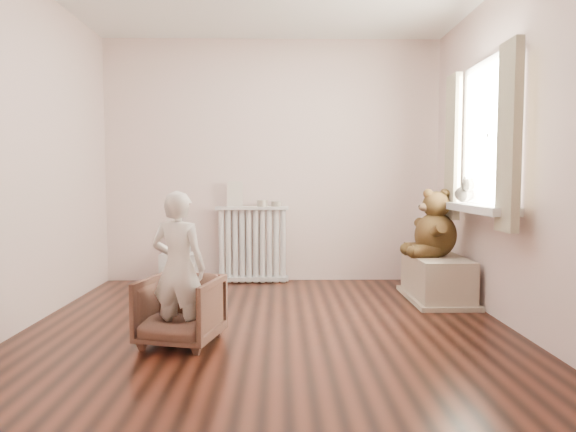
{
  "coord_description": "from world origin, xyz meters",
  "views": [
    {
      "loc": [
        0.09,
        -3.78,
        1.1
      ],
      "look_at": [
        0.15,
        0.45,
        0.8
      ],
      "focal_mm": 32.0,
      "sensor_mm": 36.0,
      "label": 1
    }
  ],
  "objects_px": {
    "toy_vanity": "(179,257)",
    "child": "(178,268)",
    "armchair": "(181,310)",
    "plush_cat": "(464,191)",
    "toy_bench": "(437,278)",
    "teddy_bear": "(436,227)",
    "radiator": "(252,246)"
  },
  "relations": [
    {
      "from": "toy_vanity",
      "to": "toy_bench",
      "type": "height_order",
      "value": "toy_vanity"
    },
    {
      "from": "plush_cat",
      "to": "toy_bench",
      "type": "bearing_deg",
      "value": 131.61
    },
    {
      "from": "toy_vanity",
      "to": "child",
      "type": "distance_m",
      "value": 2.15
    },
    {
      "from": "armchair",
      "to": "plush_cat",
      "type": "relative_size",
      "value": 2.0
    },
    {
      "from": "toy_vanity",
      "to": "plush_cat",
      "type": "xyz_separation_m",
      "value": [
        2.65,
        -1.07,
        0.72
      ]
    },
    {
      "from": "child",
      "to": "plush_cat",
      "type": "distance_m",
      "value": 2.51
    },
    {
      "from": "toy_vanity",
      "to": "toy_bench",
      "type": "xyz_separation_m",
      "value": [
        2.51,
        -0.81,
        -0.08
      ]
    },
    {
      "from": "radiator",
      "to": "child",
      "type": "distance_m",
      "value": 2.16
    },
    {
      "from": "radiator",
      "to": "toy_vanity",
      "type": "xyz_separation_m",
      "value": [
        -0.78,
        -0.03,
        -0.11
      ]
    },
    {
      "from": "child",
      "to": "plush_cat",
      "type": "bearing_deg",
      "value": -141.63
    },
    {
      "from": "toy_bench",
      "to": "toy_vanity",
      "type": "bearing_deg",
      "value": 162.23
    },
    {
      "from": "armchair",
      "to": "plush_cat",
      "type": "bearing_deg",
      "value": 37.31
    },
    {
      "from": "child",
      "to": "teddy_bear",
      "type": "xyz_separation_m",
      "value": [
        2.08,
        1.31,
        0.15
      ]
    },
    {
      "from": "child",
      "to": "plush_cat",
      "type": "height_order",
      "value": "plush_cat"
    },
    {
      "from": "toy_vanity",
      "to": "armchair",
      "type": "xyz_separation_m",
      "value": [
        0.41,
        -2.05,
        -0.05
      ]
    },
    {
      "from": "armchair",
      "to": "plush_cat",
      "type": "height_order",
      "value": "plush_cat"
    },
    {
      "from": "armchair",
      "to": "plush_cat",
      "type": "distance_m",
      "value": 2.56
    },
    {
      "from": "child",
      "to": "toy_bench",
      "type": "height_order",
      "value": "child"
    },
    {
      "from": "child",
      "to": "toy_bench",
      "type": "xyz_separation_m",
      "value": [
        2.1,
        1.29,
        -0.32
      ]
    },
    {
      "from": "toy_vanity",
      "to": "plush_cat",
      "type": "relative_size",
      "value": 2.33
    },
    {
      "from": "toy_vanity",
      "to": "plush_cat",
      "type": "height_order",
      "value": "plush_cat"
    },
    {
      "from": "armchair",
      "to": "teddy_bear",
      "type": "height_order",
      "value": "teddy_bear"
    },
    {
      "from": "toy_vanity",
      "to": "radiator",
      "type": "bearing_deg",
      "value": 2.2
    },
    {
      "from": "armchair",
      "to": "toy_bench",
      "type": "height_order",
      "value": "armchair"
    },
    {
      "from": "plush_cat",
      "to": "teddy_bear",
      "type": "bearing_deg",
      "value": 132.8
    },
    {
      "from": "teddy_bear",
      "to": "plush_cat",
      "type": "bearing_deg",
      "value": -65.89
    },
    {
      "from": "armchair",
      "to": "toy_bench",
      "type": "bearing_deg",
      "value": 44.26
    },
    {
      "from": "toy_bench",
      "to": "plush_cat",
      "type": "bearing_deg",
      "value": -61.81
    },
    {
      "from": "radiator",
      "to": "armchair",
      "type": "relative_size",
      "value": 1.63
    },
    {
      "from": "child",
      "to": "plush_cat",
      "type": "xyz_separation_m",
      "value": [
        2.24,
        1.03,
        0.48
      ]
    },
    {
      "from": "teddy_bear",
      "to": "plush_cat",
      "type": "height_order",
      "value": "plush_cat"
    },
    {
      "from": "armchair",
      "to": "child",
      "type": "relative_size",
      "value": 0.5
    }
  ]
}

